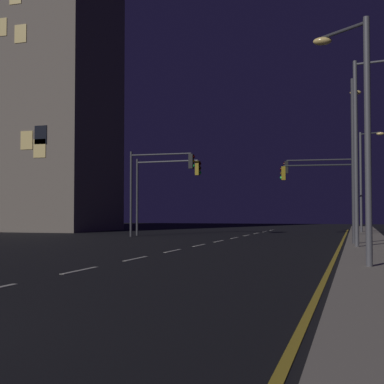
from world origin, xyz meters
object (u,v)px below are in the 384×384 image
Objects in this scene: street_lamp_far_end at (364,135)px; street_lamp_mid_block at (354,145)px; traffic_light_near_left at (158,176)px; traffic_light_mid_left at (321,182)px; street_lamp_across_street at (358,116)px; traffic_light_far_right at (323,178)px; traffic_light_overhead_east at (165,180)px; street_lamp_corner at (364,172)px.

street_lamp_mid_block is (-0.45, 2.78, -0.11)m from street_lamp_far_end.
traffic_light_mid_left is (10.28, 4.60, -0.32)m from traffic_light_near_left.
traffic_light_near_left is 21.85m from street_lamp_across_street.
traffic_light_far_right is 26.70m from street_lamp_across_street.
traffic_light_mid_left is 22.56m from street_lamp_across_street.
traffic_light_overhead_east is 0.71× the size of street_lamp_corner.
street_lamp_across_street is 0.88× the size of street_lamp_mid_block.
street_lamp_across_street is at bearing -56.67° from traffic_light_overhead_east.
street_lamp_far_end is at bearing -39.33° from traffic_light_overhead_east.
street_lamp_mid_block reaches higher than street_lamp_across_street.
street_lamp_far_end is (12.92, -9.21, 0.93)m from traffic_light_near_left.
street_lamp_far_end is at bearing -90.83° from street_lamp_corner.
street_lamp_far_end reaches higher than traffic_light_near_left.
street_lamp_across_street is (-0.55, -26.65, -0.31)m from street_lamp_corner.
traffic_light_mid_left is at bearing 100.80° from street_lamp_far_end.
street_lamp_mid_block is at bearing -81.36° from traffic_light_far_right.
traffic_light_near_left is at bearing 125.31° from street_lamp_across_street.
traffic_light_mid_left is 0.70× the size of street_lamp_corner.
traffic_light_far_right is at bearing 91.63° from traffic_light_mid_left.
street_lamp_far_end is at bearing -81.29° from traffic_light_far_right.
traffic_light_near_left is 1.09× the size of traffic_light_mid_left.
traffic_light_far_right reaches higher than traffic_light_overhead_east.
traffic_light_near_left is at bearing -139.25° from traffic_light_far_right.
traffic_light_near_left is at bearing -90.18° from traffic_light_overhead_east.
traffic_light_near_left is 0.71× the size of street_lamp_far_end.
traffic_light_overhead_east is 22.98m from street_lamp_across_street.
street_lamp_corner reaches higher than traffic_light_overhead_east.
traffic_light_far_right is 1.00× the size of traffic_light_near_left.
traffic_light_far_right is 4.19m from traffic_light_mid_left.
street_lamp_far_end reaches higher than street_lamp_across_street.
street_lamp_mid_block reaches higher than traffic_light_mid_left.
traffic_light_mid_left is at bearing 17.46° from traffic_light_overhead_east.
street_lamp_corner is 18.04m from street_lamp_far_end.
street_lamp_mid_block is (2.19, -11.04, 1.14)m from traffic_light_mid_left.
street_lamp_far_end reaches higher than traffic_light_overhead_east.
traffic_light_mid_left is 0.98× the size of traffic_light_overhead_east.
street_lamp_corner is at bearing 29.51° from traffic_light_overhead_east.
street_lamp_mid_block is at bearing -92.65° from street_lamp_corner.
traffic_light_overhead_east is 0.66× the size of street_lamp_far_end.
traffic_light_mid_left is at bearing -88.37° from traffic_light_far_right.
traffic_light_far_right is at bearing -178.80° from street_lamp_corner.
traffic_light_far_right is 1.09× the size of traffic_light_mid_left.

